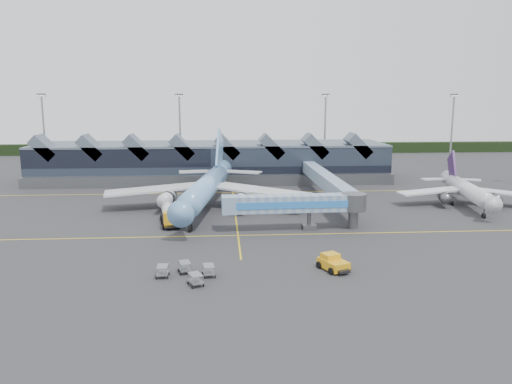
{
  "coord_description": "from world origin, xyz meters",
  "views": [
    {
      "loc": [
        -2.4,
        -82.91,
        20.9
      ],
      "look_at": [
        3.49,
        1.85,
        5.0
      ],
      "focal_mm": 35.0,
      "sensor_mm": 36.0,
      "label": 1
    }
  ],
  "objects": [
    {
      "name": "jet_bridge",
      "position": [
        10.68,
        -5.09,
        4.18
      ],
      "size": [
        23.55,
        4.38,
        5.86
      ],
      "rotation": [
        0.0,
        0.0,
        0.04
      ],
      "color": "#6887AE",
      "rests_on": "ground"
    },
    {
      "name": "pushback_tug",
      "position": [
        11.25,
        -24.62,
        0.88
      ],
      "size": [
        3.95,
        4.86,
        1.95
      ],
      "rotation": [
        0.0,
        0.0,
        0.4
      ],
      "color": "gold",
      "rests_on": "ground"
    },
    {
      "name": "fuel_truck",
      "position": [
        -11.32,
        0.03,
        1.82
      ],
      "size": [
        4.0,
        9.76,
        3.24
      ],
      "rotation": [
        0.0,
        0.0,
        0.17
      ],
      "color": "black",
      "rests_on": "ground"
    },
    {
      "name": "baggage_carts",
      "position": [
        -6.55,
        -26.22,
        0.78
      ],
      "size": [
        6.87,
        6.6,
        1.39
      ],
      "rotation": [
        0.0,
        0.0,
        0.14
      ],
      "color": "gray",
      "rests_on": "ground"
    },
    {
      "name": "terminal",
      "position": [
        -5.07,
        47.35,
        4.88
      ],
      "size": [
        90.0,
        22.25,
        12.52
      ],
      "color": "black",
      "rests_on": "ground"
    },
    {
      "name": "ground",
      "position": [
        0.0,
        0.0,
        0.0
      ],
      "size": [
        260.0,
        260.0,
        0.0
      ],
      "primitive_type": "plane",
      "color": "#2A2A2D",
      "rests_on": "ground"
    },
    {
      "name": "tree_line_far",
      "position": [
        0.0,
        110.0,
        2.0
      ],
      "size": [
        260.0,
        4.0,
        4.0
      ],
      "primitive_type": "cube",
      "color": "black",
      "rests_on": "ground"
    },
    {
      "name": "regional_jet",
      "position": [
        45.96,
        11.26,
        3.22
      ],
      "size": [
        26.77,
        29.55,
        10.16
      ],
      "rotation": [
        0.0,
        0.0,
        -0.17
      ],
      "color": "silver",
      "rests_on": "ground"
    },
    {
      "name": "light_masts",
      "position": [
        21.0,
        62.8,
        12.49
      ],
      "size": [
        132.4,
        42.56,
        22.45
      ],
      "color": "gray",
      "rests_on": "ground"
    },
    {
      "name": "main_airliner",
      "position": [
        -5.19,
        11.76,
        4.38
      ],
      "size": [
        39.99,
        46.38,
        14.91
      ],
      "rotation": [
        0.0,
        0.0,
        -0.14
      ],
      "color": "#6F9EE2",
      "rests_on": "ground"
    },
    {
      "name": "taxi_stripes",
      "position": [
        0.0,
        10.0,
        0.01
      ],
      "size": [
        120.0,
        60.0,
        0.01
      ],
      "color": "yellow",
      "rests_on": "ground"
    }
  ]
}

